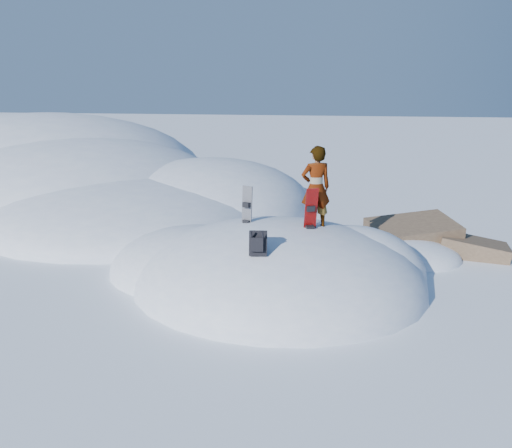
# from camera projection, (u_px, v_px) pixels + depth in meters

# --- Properties ---
(ground) EXTENTS (120.00, 120.00, 0.00)m
(ground) POSITION_uv_depth(u_px,v_px,m) (278.00, 284.00, 12.02)
(ground) COLOR white
(ground) RESTS_ON ground
(snow_mound) EXTENTS (8.00, 6.00, 3.00)m
(snow_mound) POSITION_uv_depth(u_px,v_px,m) (272.00, 280.00, 12.27)
(snow_mound) COLOR white
(snow_mound) RESTS_ON ground
(snow_ridge) EXTENTS (21.50, 18.50, 6.40)m
(snow_ridge) POSITION_uv_depth(u_px,v_px,m) (74.00, 187.00, 22.84)
(snow_ridge) COLOR white
(snow_ridge) RESTS_ON ground
(rock_outcrop) EXTENTS (4.68, 4.41, 1.68)m
(rock_outcrop) POSITION_uv_depth(u_px,v_px,m) (417.00, 250.00, 14.35)
(rock_outcrop) COLOR brown
(rock_outcrop) RESTS_ON ground
(snowboard_red) EXTENTS (0.36, 0.32, 1.56)m
(snowboard_red) POSITION_uv_depth(u_px,v_px,m) (310.00, 220.00, 11.41)
(snowboard_red) COLOR red
(snowboard_red) RESTS_ON snow_mound
(snowboard_dark) EXTENTS (0.30, 0.25, 1.45)m
(snowboard_dark) POSITION_uv_depth(u_px,v_px,m) (247.00, 215.00, 11.92)
(snowboard_dark) COLOR black
(snowboard_dark) RESTS_ON snow_mound
(backpack) EXTENTS (0.40, 0.47, 0.61)m
(backpack) POSITION_uv_depth(u_px,v_px,m) (258.00, 243.00, 10.22)
(backpack) COLOR black
(backpack) RESTS_ON snow_mound
(gear_pile) EXTENTS (0.80, 0.63, 0.21)m
(gear_pile) POSITION_uv_depth(u_px,v_px,m) (172.00, 302.00, 10.80)
(gear_pile) COLOR black
(gear_pile) RESTS_ON ground
(person) EXTENTS (0.83, 0.68, 1.94)m
(person) POSITION_uv_depth(u_px,v_px,m) (316.00, 188.00, 11.50)
(person) COLOR slate
(person) RESTS_ON snow_mound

